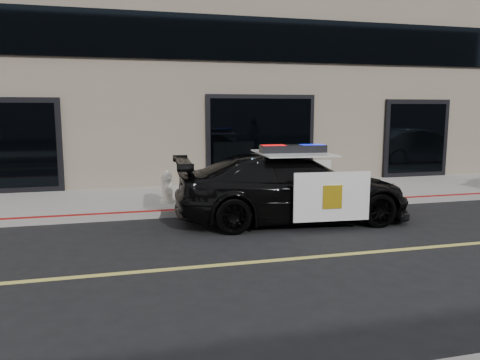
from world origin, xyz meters
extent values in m
plane|color=black|center=(0.00, 0.00, 0.00)|extent=(120.00, 120.00, 0.00)
cube|color=gray|center=(0.00, 5.25, 0.07)|extent=(60.00, 3.50, 0.15)
cube|color=#756856|center=(0.00, 10.50, 6.00)|extent=(60.00, 7.00, 12.00)
imported|color=black|center=(-1.65, 2.51, 0.74)|extent=(2.80, 5.40, 1.48)
cube|color=white|center=(-1.23, 1.41, 0.72)|extent=(1.58, 0.15, 0.99)
cube|color=white|center=(-1.08, 3.53, 0.72)|extent=(1.58, 0.15, 0.99)
cube|color=white|center=(-1.65, 2.51, 1.49)|extent=(1.60, 1.88, 0.02)
cube|color=gold|center=(-1.23, 1.38, 0.72)|extent=(0.40, 0.04, 0.47)
cube|color=black|center=(-1.65, 2.51, 1.58)|extent=(1.44, 0.47, 0.17)
cube|color=red|center=(-2.08, 2.54, 1.59)|extent=(0.52, 0.36, 0.16)
cube|color=#0C19CC|center=(-1.22, 2.48, 1.59)|extent=(0.52, 0.36, 0.16)
cylinder|color=beige|center=(-4.17, 4.44, 0.19)|extent=(0.36, 0.36, 0.08)
cylinder|color=beige|center=(-4.17, 4.44, 0.48)|extent=(0.26, 0.26, 0.50)
cylinder|color=beige|center=(-4.17, 4.44, 0.76)|extent=(0.31, 0.31, 0.06)
sphere|color=beige|center=(-4.17, 4.44, 0.82)|extent=(0.23, 0.23, 0.23)
cylinder|color=beige|center=(-4.17, 4.44, 0.92)|extent=(0.07, 0.07, 0.07)
cylinder|color=beige|center=(-4.17, 4.61, 0.55)|extent=(0.13, 0.12, 0.13)
cylinder|color=beige|center=(-4.17, 4.27, 0.55)|extent=(0.13, 0.12, 0.13)
cylinder|color=beige|center=(-4.17, 4.24, 0.48)|extent=(0.17, 0.14, 0.17)
camera|label=1|loc=(-5.28, -6.92, 2.43)|focal=35.00mm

